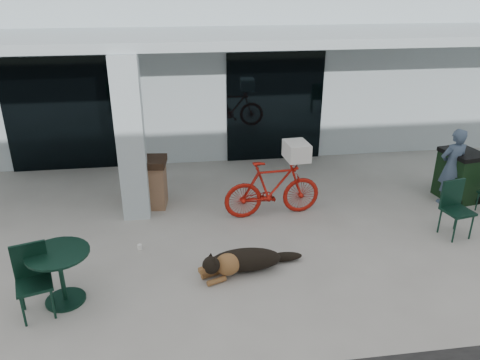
{
  "coord_description": "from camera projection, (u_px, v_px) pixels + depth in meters",
  "views": [
    {
      "loc": [
        -0.65,
        -6.15,
        4.32
      ],
      "look_at": [
        0.42,
        1.42,
        1.0
      ],
      "focal_mm": 35.0,
      "sensor_mm": 36.0,
      "label": 1
    }
  ],
  "objects": [
    {
      "name": "cup_near_dog",
      "position": [
        140.0,
        247.0,
        8.05
      ],
      "size": [
        0.09,
        0.09,
        0.1
      ],
      "primitive_type": "cylinder",
      "rotation": [
        0.0,
        0.0,
        -0.2
      ],
      "color": "white",
      "rests_on": "ground"
    },
    {
      "name": "overhang",
      "position": [
        204.0,
        37.0,
        9.38
      ],
      "size": [
        22.0,
        2.8,
        0.18
      ],
      "primitive_type": "cube",
      "color": "#AFC0C6",
      "rests_on": "column"
    },
    {
      "name": "cafe_table_near",
      "position": [
        62.0,
        277.0,
        6.64
      ],
      "size": [
        0.99,
        0.99,
        0.82
      ],
      "primitive_type": null,
      "rotation": [
        0.0,
        0.0,
        -0.14
      ],
      "color": "#113225",
      "rests_on": "ground"
    },
    {
      "name": "dog",
      "position": [
        246.0,
        259.0,
        7.42
      ],
      "size": [
        1.38,
        0.89,
        0.44
      ],
      "primitive_type": null,
      "rotation": [
        0.0,
        0.0,
        0.37
      ],
      "color": "black",
      "rests_on": "ground"
    },
    {
      "name": "person",
      "position": [
        452.0,
        167.0,
        9.45
      ],
      "size": [
        0.61,
        0.43,
        1.6
      ],
      "primitive_type": "imported",
      "rotation": [
        0.0,
        0.0,
        3.23
      ],
      "color": "#3F516A",
      "rests_on": "ground"
    },
    {
      "name": "bicycle",
      "position": [
        273.0,
        188.0,
        9.03
      ],
      "size": [
        1.94,
        0.69,
        1.14
      ],
      "primitive_type": "imported",
      "rotation": [
        0.0,
        0.0,
        1.65
      ],
      "color": "#AE180E",
      "rests_on": "ground"
    },
    {
      "name": "column",
      "position": [
        131.0,
        139.0,
        8.66
      ],
      "size": [
        0.5,
        0.5,
        3.12
      ],
      "primitive_type": "cube",
      "color": "#AFC0C6",
      "rests_on": "ground"
    },
    {
      "name": "storefront_glass_left",
      "position": [
        66.0,
        115.0,
        10.96
      ],
      "size": [
        2.8,
        0.06,
        2.7
      ],
      "primitive_type": "cube",
      "color": "black",
      "rests_on": "ground"
    },
    {
      "name": "cafe_chair_far_a",
      "position": [
        458.0,
        211.0,
        8.31
      ],
      "size": [
        0.55,
        0.58,
        1.02
      ],
      "primitive_type": null,
      "rotation": [
        0.0,
        0.0,
        0.19
      ],
      "color": "#113225",
      "rests_on": "ground"
    },
    {
      "name": "storefront_glass_right",
      "position": [
        275.0,
        107.0,
        11.6
      ],
      "size": [
        2.4,
        0.06,
        2.7
      ],
      "primitive_type": "cube",
      "color": "black",
      "rests_on": "ground"
    },
    {
      "name": "ground",
      "position": [
        226.0,
        275.0,
        7.39
      ],
      "size": [
        80.0,
        80.0,
        0.0
      ],
      "primitive_type": "plane",
      "color": "#A9A69F",
      "rests_on": "ground"
    },
    {
      "name": "cafe_chair_near",
      "position": [
        34.0,
        283.0,
        6.33
      ],
      "size": [
        0.59,
        0.62,
        1.02
      ],
      "primitive_type": null,
      "rotation": [
        0.0,
        0.0,
        0.3
      ],
      "color": "#113225",
      "rests_on": "ground"
    },
    {
      "name": "wheeled_bin",
      "position": [
        459.0,
        175.0,
        9.74
      ],
      "size": [
        0.78,
        0.93,
        1.06
      ],
      "primitive_type": null,
      "rotation": [
        0.0,
        0.0,
        0.17
      ],
      "color": "black",
      "rests_on": "ground"
    },
    {
      "name": "trash_receptacle",
      "position": [
        152.0,
        182.0,
        9.44
      ],
      "size": [
        0.67,
        0.67,
        1.03
      ],
      "primitive_type": null,
      "rotation": [
        0.0,
        0.0,
        -0.11
      ],
      "color": "brown",
      "rests_on": "ground"
    },
    {
      "name": "laundry_basket",
      "position": [
        297.0,
        151.0,
        8.83
      ],
      "size": [
        0.46,
        0.59,
        0.33
      ],
      "primitive_type": "cube",
      "rotation": [
        0.0,
        0.0,
        1.65
      ],
      "color": "white",
      "rests_on": "bicycle"
    },
    {
      "name": "building",
      "position": [
        194.0,
        51.0,
        14.21
      ],
      "size": [
        22.0,
        7.0,
        4.5
      ],
      "primitive_type": "cube",
      "color": "#AFC0C6",
      "rests_on": "ground"
    }
  ]
}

